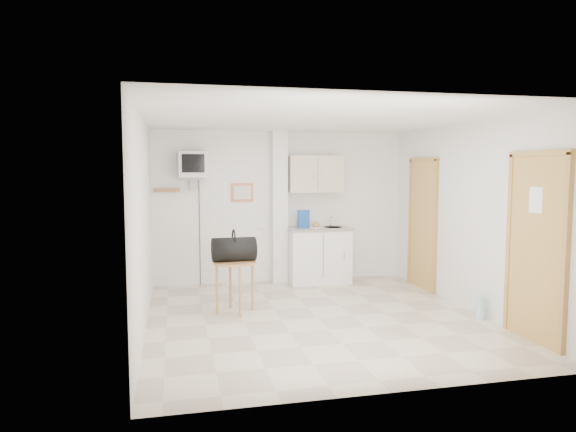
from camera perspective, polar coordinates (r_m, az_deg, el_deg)
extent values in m
plane|color=beige|center=(6.65, 3.26, -11.22)|extent=(4.50, 4.50, 0.00)
cube|color=white|center=(8.58, -0.80, 1.01)|extent=(4.20, 0.04, 2.50)
cube|color=white|center=(4.30, 11.58, -3.31)|extent=(4.20, 0.04, 2.50)
cube|color=white|center=(6.17, -15.78, -0.84)|extent=(0.04, 4.50, 2.50)
cube|color=white|center=(7.27, 19.46, -0.05)|extent=(0.04, 4.50, 2.50)
cube|color=white|center=(6.40, 3.38, 10.77)|extent=(4.20, 4.50, 0.04)
cube|color=white|center=(8.47, -0.98, 0.95)|extent=(0.25, 0.22, 2.50)
cube|color=#CD6345|center=(8.44, -5.10, 2.62)|extent=(0.36, 0.03, 0.30)
cube|color=silver|center=(8.43, -5.09, 2.62)|extent=(0.28, 0.01, 0.22)
cube|color=#A36D40|center=(8.36, -13.29, 2.82)|extent=(0.40, 0.05, 0.06)
cube|color=white|center=(8.54, -2.88, -1.04)|extent=(0.15, 0.02, 0.08)
cylinder|color=#A36D40|center=(8.30, -14.33, 2.71)|extent=(0.02, 0.08, 0.02)
cylinder|color=#A36D40|center=(8.30, -13.64, 2.73)|extent=(0.02, 0.08, 0.02)
cylinder|color=#A36D40|center=(8.30, -12.95, 2.74)|extent=(0.02, 0.08, 0.02)
cylinder|color=#A36D40|center=(8.30, -12.25, 2.75)|extent=(0.02, 0.08, 0.02)
cube|color=#A96D38|center=(8.36, 14.72, -0.99)|extent=(0.04, 0.75, 2.00)
cube|color=olive|center=(8.36, 14.69, -0.99)|extent=(0.06, 0.87, 2.06)
cube|color=#A96D38|center=(6.18, 25.84, -3.40)|extent=(0.04, 0.82, 2.02)
cube|color=olive|center=(6.18, 25.81, -3.40)|extent=(0.06, 0.94, 2.08)
cube|color=white|center=(6.11, 25.86, 1.60)|extent=(0.01, 0.20, 0.28)
cube|color=white|center=(8.55, 3.40, -4.48)|extent=(1.00, 0.55, 0.88)
cube|color=gray|center=(8.49, 3.42, -1.42)|extent=(1.03, 0.58, 0.04)
cylinder|color=#B7B7BA|center=(8.56, 5.03, -1.40)|extent=(0.30, 0.30, 0.05)
cylinder|color=#B7B7BA|center=(8.68, 4.76, -0.61)|extent=(0.02, 0.02, 0.16)
cylinder|color=#B7B7BA|center=(8.62, 4.88, -0.16)|extent=(0.02, 0.13, 0.02)
cube|color=beige|center=(8.54, 3.05, 4.68)|extent=(0.90, 0.32, 0.60)
cube|color=#17479C|center=(8.46, 1.74, -0.31)|extent=(0.19, 0.07, 0.29)
cylinder|color=white|center=(8.44, 3.14, -1.27)|extent=(0.22, 0.22, 0.01)
sphere|color=tan|center=(8.43, 3.14, -0.96)|extent=(0.11, 0.11, 0.11)
cube|color=slate|center=(8.23, -10.53, 4.09)|extent=(0.36, 0.32, 0.02)
cube|color=slate|center=(8.36, -10.56, 3.56)|extent=(0.10, 0.06, 0.20)
cube|color=silver|center=(8.16, -10.54, 5.63)|extent=(0.44, 0.42, 0.40)
cube|color=black|center=(7.94, -10.48, 5.78)|extent=(0.34, 0.02, 0.28)
cylinder|color=black|center=(8.43, -9.79, -1.77)|extent=(0.01, 0.01, 1.73)
cylinder|color=#A36D40|center=(6.77, -5.93, -5.15)|extent=(0.56, 0.56, 0.03)
cylinder|color=#A36D40|center=(6.91, -3.95, -7.80)|extent=(0.04, 0.04, 0.65)
cylinder|color=#A36D40|center=(7.07, -6.42, -7.52)|extent=(0.04, 0.04, 0.65)
cylinder|color=#A36D40|center=(6.78, -7.89, -8.08)|extent=(0.04, 0.04, 0.65)
cylinder|color=#A36D40|center=(6.62, -5.35, -8.40)|extent=(0.04, 0.04, 0.65)
cylinder|color=black|center=(6.77, -6.04, -3.69)|extent=(0.58, 0.34, 0.31)
torus|color=black|center=(6.75, -6.05, -2.46)|extent=(0.03, 0.24, 0.24)
cylinder|color=#A6CEE0|center=(6.96, 20.60, -9.51)|extent=(0.11, 0.11, 0.30)
cylinder|color=#A6CEE0|center=(6.92, 20.64, -8.17)|extent=(0.03, 0.03, 0.04)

